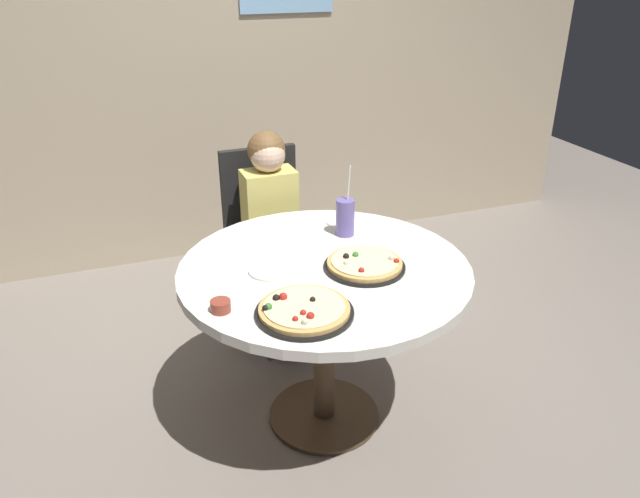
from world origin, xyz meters
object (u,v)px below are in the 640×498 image
chair_wooden (265,230)px  soda_cup (345,217)px  pizza_cheese (304,310)px  pizza_veggie (365,264)px  dining_table (324,290)px  diner_child (275,252)px  sauce_bowl (221,306)px  plate_small (272,270)px

chair_wooden → soda_cup: soda_cup is taller
chair_wooden → pizza_cheese: size_ratio=2.83×
pizza_veggie → soda_cup: (0.05, 0.31, 0.06)m
dining_table → pizza_cheese: (-0.19, -0.30, 0.12)m
diner_child → sauce_bowl: (-0.45, -0.89, 0.29)m
dining_table → sauce_bowl: sauce_bowl is taller
diner_child → pizza_veggie: (0.14, -0.77, 0.28)m
pizza_veggie → soda_cup: 0.32m
soda_cup → chair_wooden: bearing=106.2°
dining_table → plate_small: 0.23m
chair_wooden → dining_table: bearing=-89.9°
pizza_cheese → plate_small: (-0.01, 0.33, -0.01)m
diner_child → plate_small: size_ratio=6.01×
diner_child → plate_small: (-0.20, -0.67, 0.27)m
sauce_bowl → pizza_cheese: bearing=-24.6°
pizza_cheese → diner_child: bearing=79.3°
diner_child → soda_cup: diner_child is taller
chair_wooden → pizza_cheese: bearing=-99.0°
dining_table → chair_wooden: 0.89m
pizza_veggie → plate_small: size_ratio=1.75×
dining_table → sauce_bowl: size_ratio=16.28×
chair_wooden → pizza_cheese: 1.23m
pizza_veggie → soda_cup: bearing=81.4°
pizza_cheese → sauce_bowl: size_ratio=4.80×
diner_child → pizza_veggie: bearing=-79.9°
sauce_bowl → plate_small: (0.24, 0.21, -0.02)m
pizza_veggie → soda_cup: soda_cup is taller
plate_small → soda_cup: bearing=28.9°
chair_wooden → pizza_cheese: chair_wooden is taller
chair_wooden → plate_small: (-0.20, -0.86, 0.22)m
pizza_cheese → soda_cup: (0.37, 0.55, 0.06)m
pizza_cheese → pizza_veggie: bearing=35.6°
chair_wooden → soda_cup: (0.19, -0.64, 0.30)m
chair_wooden → diner_child: bearing=-89.1°
soda_cup → sauce_bowl: bearing=-145.8°
dining_table → soda_cup: bearing=52.6°
dining_table → pizza_cheese: pizza_cheese is taller
chair_wooden → soda_cup: 0.73m
chair_wooden → sauce_bowl: chair_wooden is taller
dining_table → chair_wooden: chair_wooden is taller
soda_cup → plate_small: (-0.39, -0.21, -0.08)m
chair_wooden → soda_cup: size_ratio=3.09×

